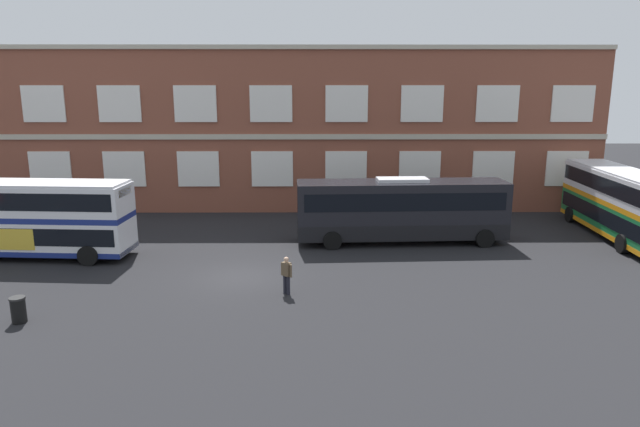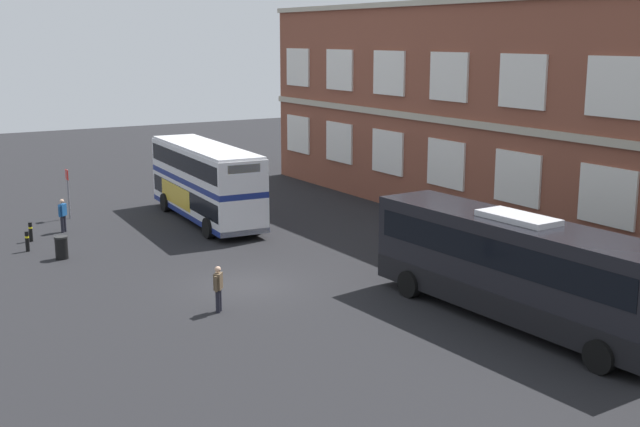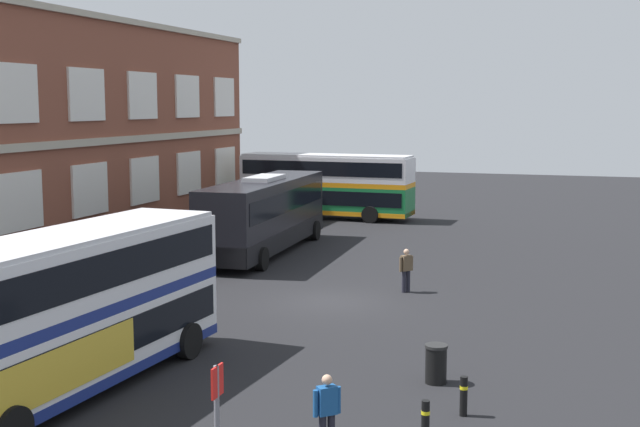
% 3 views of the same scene
% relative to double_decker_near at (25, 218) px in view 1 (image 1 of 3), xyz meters
% --- Properties ---
extents(ground_plane, '(120.00, 120.00, 0.00)m').
position_rel_double_decker_near_xyz_m(ground_plane, '(11.68, -1.31, -2.15)').
color(ground_plane, black).
extents(brick_terminal_building, '(46.92, 8.19, 11.61)m').
position_rel_double_decker_near_xyz_m(brick_terminal_building, '(12.25, 14.67, 3.51)').
color(brick_terminal_building, brown).
rests_on(brick_terminal_building, ground).
extents(double_decker_near, '(11.15, 3.41, 4.07)m').
position_rel_double_decker_near_xyz_m(double_decker_near, '(0.00, 0.00, 0.00)').
color(double_decker_near, silver).
rests_on(double_decker_near, ground).
extents(double_decker_middle, '(3.16, 11.09, 4.07)m').
position_rel_double_decker_near_xyz_m(double_decker_middle, '(33.46, 3.75, 0.00)').
color(double_decker_middle, '#197038').
rests_on(double_decker_middle, ground).
extents(touring_coach, '(12.11, 3.32, 3.80)m').
position_rel_double_decker_near_xyz_m(touring_coach, '(20.28, 2.72, -0.24)').
color(touring_coach, black).
rests_on(touring_coach, ground).
extents(second_passenger, '(0.55, 0.50, 1.70)m').
position_rel_double_decker_near_xyz_m(second_passenger, '(14.06, -5.63, -1.22)').
color(second_passenger, black).
rests_on(second_passenger, ground).
extents(station_litter_bin, '(0.60, 0.60, 1.03)m').
position_rel_double_decker_near_xyz_m(station_litter_bin, '(3.83, -8.64, -1.63)').
color(station_litter_bin, black).
rests_on(station_litter_bin, ground).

